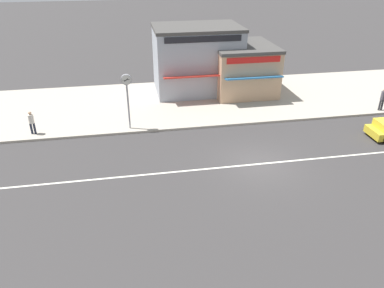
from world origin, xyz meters
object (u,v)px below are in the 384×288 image
Objects in this scene: street_clock at (127,89)px; pedestrian_by_shop at (31,121)px; pedestrian_near_clock at (383,98)px; shopfront_corner_warung at (197,59)px; shopfront_mid_block at (242,68)px.

street_clock is 2.39× the size of pedestrian_by_shop.
pedestrian_near_clock is 1.09× the size of pedestrian_by_shop.
shopfront_corner_warung is (5.80, 6.70, -0.11)m from street_clock.
pedestrian_near_clock reaches higher than pedestrian_by_shop.
pedestrian_by_shop is 16.57m from shopfront_mid_block.
shopfront_mid_block reaches higher than pedestrian_near_clock.
pedestrian_by_shop is at bearing 177.73° from street_clock.
shopfront_mid_block reaches higher than pedestrian_by_shop.
street_clock is 0.53× the size of shopfront_corner_warung.
street_clock reaches higher than pedestrian_near_clock.
pedestrian_near_clock is 0.27× the size of shopfront_mid_block.
street_clock reaches higher than pedestrian_by_shop.
shopfront_mid_block reaches higher than street_clock.
shopfront_corner_warung is (11.94, 6.46, 1.75)m from pedestrian_by_shop.
pedestrian_near_clock is 24.43m from pedestrian_by_shop.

